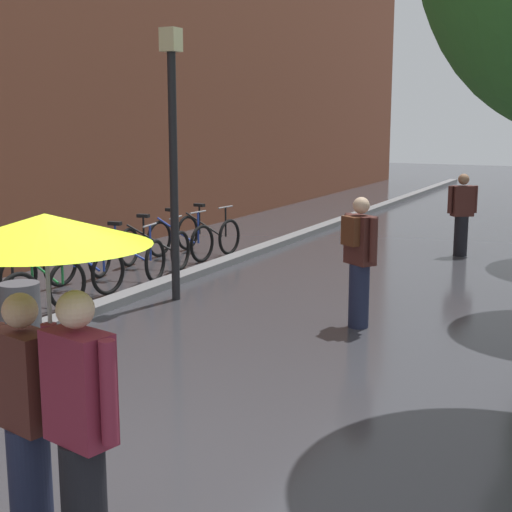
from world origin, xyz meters
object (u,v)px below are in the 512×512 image
object	(u,v)px
parked_bicycle_4	(127,257)
parked_bicycle_5	(154,247)
street_lamp_post	(173,143)
parked_bicycle_2	(42,279)
pedestrian_walking_midground	(462,214)
parked_bicycle_3	(84,267)
pedestrian_walking_far	(359,259)
litter_bin	(21,321)
parked_bicycle_7	(208,233)
couple_under_umbrella	(50,332)
parked_bicycle_6	(180,240)

from	to	relation	value
parked_bicycle_4	parked_bicycle_5	bearing A→B (deg)	98.02
parked_bicycle_4	street_lamp_post	size ratio (longest dim) A/B	0.30
parked_bicycle_2	pedestrian_walking_midground	distance (m)	7.98
parked_bicycle_3	parked_bicycle_4	distance (m)	0.94
pedestrian_walking_midground	pedestrian_walking_far	world-z (taller)	pedestrian_walking_far
parked_bicycle_4	litter_bin	distance (m)	4.04
parked_bicycle_2	pedestrian_walking_far	size ratio (longest dim) A/B	0.69
parked_bicycle_7	litter_bin	size ratio (longest dim) A/B	1.35
parked_bicycle_2	parked_bicycle_3	distance (m)	0.94
parked_bicycle_3	parked_bicycle_5	distance (m)	1.92
parked_bicycle_2	parked_bicycle_5	xyz separation A→B (m)	(-0.03, 2.86, 0.00)
parked_bicycle_3	parked_bicycle_7	distance (m)	3.72
parked_bicycle_4	pedestrian_walking_far	distance (m)	4.44
parked_bicycle_2	parked_bicycle_7	xyz separation A→B (m)	(0.02, 4.66, 0.00)
couple_under_umbrella	litter_bin	xyz separation A→B (m)	(-2.98, 2.78, -1.00)
couple_under_umbrella	parked_bicycle_7	bearing A→B (deg)	115.32
parked_bicycle_2	parked_bicycle_4	distance (m)	1.87
parked_bicycle_6	pedestrian_walking_midground	xyz separation A→B (m)	(4.64, 2.76, 0.43)
pedestrian_walking_midground	pedestrian_walking_far	size ratio (longest dim) A/B	0.95
parked_bicycle_3	parked_bicycle_2	bearing A→B (deg)	-88.35
parked_bicycle_3	pedestrian_walking_far	size ratio (longest dim) A/B	0.69
street_lamp_post	pedestrian_walking_far	distance (m)	3.19
couple_under_umbrella	parked_bicycle_4	bearing A→B (deg)	123.42
parked_bicycle_5	parked_bicycle_6	xyz separation A→B (m)	(-0.03, 0.90, 0.00)
parked_bicycle_2	parked_bicycle_7	size ratio (longest dim) A/B	1.01
parked_bicycle_4	pedestrian_walking_midground	bearing A→B (deg)	46.14
street_lamp_post	parked_bicycle_7	bearing A→B (deg)	113.24
street_lamp_post	pedestrian_walking_far	world-z (taller)	street_lamp_post
parked_bicycle_2	couple_under_umbrella	xyz separation A→B (m)	(4.46, -4.72, 1.05)
parked_bicycle_2	parked_bicycle_3	world-z (taller)	same
parked_bicycle_5	pedestrian_walking_far	distance (m)	4.88
parked_bicycle_7	street_lamp_post	size ratio (longest dim) A/B	0.30
pedestrian_walking_midground	parked_bicycle_3	bearing A→B (deg)	-129.55
street_lamp_post	pedestrian_walking_far	bearing A→B (deg)	-4.10
couple_under_umbrella	pedestrian_walking_far	world-z (taller)	couple_under_umbrella
parked_bicycle_7	couple_under_umbrella	world-z (taller)	couple_under_umbrella
litter_bin	parked_bicycle_7	bearing A→B (deg)	102.49
couple_under_umbrella	street_lamp_post	world-z (taller)	street_lamp_post
parked_bicycle_4	litter_bin	xyz separation A→B (m)	(1.37, -3.80, 0.05)
parked_bicycle_2	parked_bicycle_4	size ratio (longest dim) A/B	0.99
parked_bicycle_4	street_lamp_post	xyz separation A→B (m)	(1.44, -0.77, 1.90)
street_lamp_post	pedestrian_walking_midground	world-z (taller)	street_lamp_post
parked_bicycle_4	pedestrian_walking_midground	size ratio (longest dim) A/B	0.74
parked_bicycle_5	pedestrian_walking_far	world-z (taller)	pedestrian_walking_far
parked_bicycle_2	parked_bicycle_3	xyz separation A→B (m)	(-0.03, 0.94, 0.00)
parked_bicycle_2	pedestrian_walking_midground	xyz separation A→B (m)	(4.58, 6.52, 0.43)
parked_bicycle_5	pedestrian_walking_far	size ratio (longest dim) A/B	0.69
parked_bicycle_2	street_lamp_post	distance (m)	2.69
parked_bicycle_4	litter_bin	bearing A→B (deg)	-70.20
parked_bicycle_3	street_lamp_post	xyz separation A→B (m)	(1.58, 0.16, 1.90)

